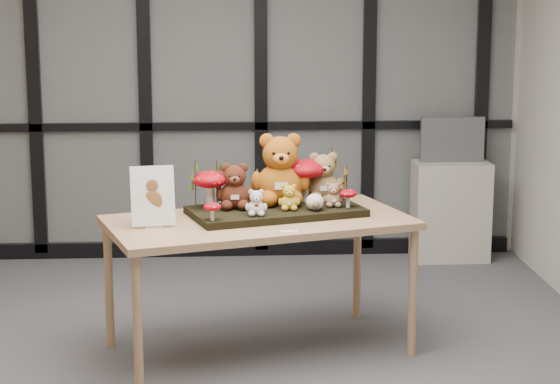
{
  "coord_description": "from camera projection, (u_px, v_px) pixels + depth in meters",
  "views": [
    {
      "loc": [
        0.14,
        -5.43,
        2.12
      ],
      "look_at": [
        0.47,
        0.22,
        0.97
      ],
      "focal_mm": 65.0,
      "sensor_mm": 36.0,
      "label": 1
    }
  ],
  "objects": [
    {
      "name": "glass_partition",
      "position": [
        203.0,
        79.0,
        7.86
      ],
      "size": [
        4.9,
        0.06,
        2.78
      ],
      "color": "#2D383F",
      "rests_on": "floor"
    },
    {
      "name": "sprig_green_far_left",
      "position": [
        195.0,
        185.0,
        5.87
      ],
      "size": [
        0.05,
        0.05,
        0.29
      ],
      "primitive_type": null,
      "color": "#113C0D",
      "rests_on": "diorama_tray"
    },
    {
      "name": "sprig_green_centre",
      "position": [
        258.0,
        186.0,
        6.08
      ],
      "size": [
        0.05,
        0.05,
        0.2
      ],
      "primitive_type": null,
      "color": "#113C0D",
      "rests_on": "diorama_tray"
    },
    {
      "name": "sprig_dry_mid_right",
      "position": [
        347.0,
        184.0,
        6.05
      ],
      "size": [
        0.05,
        0.05,
        0.23
      ],
      "primitive_type": null,
      "color": "brown",
      "rests_on": "diorama_tray"
    },
    {
      "name": "bear_beige_small",
      "position": [
        333.0,
        193.0,
        5.95
      ],
      "size": [
        0.15,
        0.14,
        0.16
      ],
      "primitive_type": null,
      "rotation": [
        0.0,
        0.0,
        0.3
      ],
      "color": "#896346",
      "rests_on": "diorama_tray"
    },
    {
      "name": "bear_brown_medium",
      "position": [
        235.0,
        183.0,
        5.9
      ],
      "size": [
        0.27,
        0.26,
        0.29
      ],
      "primitive_type": null,
      "rotation": [
        0.0,
        0.0,
        0.3
      ],
      "color": "#461D0F",
      "rests_on": "diorama_tray"
    },
    {
      "name": "room_shell",
      "position": [
        195.0,
        71.0,
        5.39
      ],
      "size": [
        5.0,
        5.0,
        5.0
      ],
      "color": "#B2B0A8",
      "rests_on": "floor"
    },
    {
      "name": "cabinet",
      "position": [
        450.0,
        211.0,
        7.97
      ],
      "size": [
        0.58,
        0.34,
        0.78
      ],
      "primitive_type": "cube",
      "color": "#B4ADA0",
      "rests_on": "floor"
    },
    {
      "name": "mushroom_front_left",
      "position": [
        212.0,
        211.0,
        5.61
      ],
      "size": [
        0.1,
        0.1,
        0.11
      ],
      "primitive_type": null,
      "color": "#93040D",
      "rests_on": "diorama_tray"
    },
    {
      "name": "monitor",
      "position": [
        452.0,
        139.0,
        7.88
      ],
      "size": [
        0.5,
        0.05,
        0.35
      ],
      "color": "#52555A",
      "rests_on": "cabinet"
    },
    {
      "name": "sprig_dry_far_right",
      "position": [
        332.0,
        173.0,
        6.14
      ],
      "size": [
        0.05,
        0.05,
        0.32
      ],
      "primitive_type": null,
      "color": "brown",
      "rests_on": "diorama_tray"
    },
    {
      "name": "bear_tan_back",
      "position": [
        323.0,
        174.0,
        6.12
      ],
      "size": [
        0.3,
        0.29,
        0.32
      ],
      "primitive_type": null,
      "rotation": [
        0.0,
        0.0,
        0.3
      ],
      "color": "olive",
      "rests_on": "diorama_tray"
    },
    {
      "name": "display_table",
      "position": [
        259.0,
        230.0,
        5.85
      ],
      "size": [
        1.9,
        1.33,
        0.81
      ],
      "rotation": [
        0.0,
        0.0,
        0.3
      ],
      "color": "#A37E58",
      "rests_on": "floor"
    },
    {
      "name": "plush_cream_hedgehog",
      "position": [
        315.0,
        201.0,
        5.87
      ],
      "size": [
        0.1,
        0.09,
        0.11
      ],
      "primitive_type": null,
      "rotation": [
        0.0,
        0.0,
        0.3
      ],
      "color": "silver",
      "rests_on": "diorama_tray"
    },
    {
      "name": "sign_holder",
      "position": [
        153.0,
        198.0,
        5.61
      ],
      "size": [
        0.25,
        0.11,
        0.34
      ],
      "rotation": [
        0.0,
        0.0,
        0.17
      ],
      "color": "silver",
      "rests_on": "display_table"
    },
    {
      "name": "bear_white_bow",
      "position": [
        256.0,
        201.0,
        5.72
      ],
      "size": [
        0.15,
        0.15,
        0.16
      ],
      "primitive_type": null,
      "rotation": [
        0.0,
        0.0,
        0.3
      ],
      "color": "silver",
      "rests_on": "diorama_tray"
    },
    {
      "name": "mushroom_back_left",
      "position": [
        210.0,
        188.0,
        5.91
      ],
      "size": [
        0.22,
        0.22,
        0.24
      ],
      "primitive_type": null,
      "color": "#93040D",
      "rests_on": "diorama_tray"
    },
    {
      "name": "bear_pooh_yellow",
      "position": [
        280.0,
        165.0,
        6.02
      ],
      "size": [
        0.43,
        0.41,
        0.46
      ],
      "primitive_type": null,
      "rotation": [
        0.0,
        0.0,
        0.3
      ],
      "color": "#A25311",
      "rests_on": "diorama_tray"
    },
    {
      "name": "floor",
      "position": [
        200.0,
        369.0,
        5.73
      ],
      "size": [
        5.0,
        5.0,
        0.0
      ],
      "primitive_type": "plane",
      "color": "#595A5F",
      "rests_on": "ground"
    },
    {
      "name": "mushroom_front_right",
      "position": [
        348.0,
        197.0,
        5.94
      ],
      "size": [
        0.11,
        0.11,
        0.12
      ],
      "primitive_type": null,
      "color": "#93040D",
      "rests_on": "diorama_tray"
    },
    {
      "name": "sprig_green_mid_left",
      "position": [
        217.0,
        183.0,
        5.97
      ],
      "size": [
        0.05,
        0.05,
        0.27
      ],
      "primitive_type": null,
      "color": "#113C0D",
      "rests_on": "diorama_tray"
    },
    {
      "name": "bear_small_yellow",
      "position": [
        289.0,
        196.0,
        5.87
      ],
      "size": [
        0.16,
        0.15,
        0.17
      ],
      "primitive_type": null,
      "rotation": [
        0.0,
        0.0,
        0.3
      ],
      "color": "gold",
      "rests_on": "diorama_tray"
    },
    {
      "name": "label_card",
      "position": [
        289.0,
        231.0,
        5.54
      ],
      "size": [
        0.1,
        0.03,
        0.0
      ],
      "primitive_type": "cube",
      "color": "white",
      "rests_on": "display_table"
    },
    {
      "name": "mushroom_back_right",
      "position": [
        304.0,
        178.0,
        6.09
      ],
      "size": [
        0.25,
        0.25,
        0.28
      ],
      "primitive_type": null,
      "color": "#93040D",
      "rests_on": "diorama_tray"
    },
    {
      "name": "diorama_tray",
      "position": [
        276.0,
        211.0,
        5.94
      ],
      "size": [
        1.09,
        0.77,
        0.04
      ],
      "primitive_type": "cube",
      "rotation": [
        0.0,
        0.0,
        0.3
      ],
      "color": "black",
      "rests_on": "display_table"
    }
  ]
}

